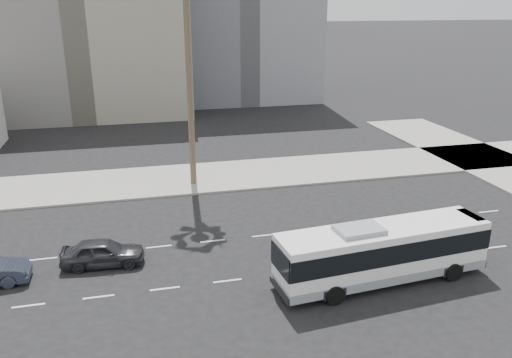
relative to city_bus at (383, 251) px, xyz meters
name	(u,v)px	position (x,y,z in m)	size (l,w,h in m)	color
ground	(287,274)	(-4.22, 1.69, -1.58)	(700.00, 700.00, 0.00)	black
sidewalk_north	(228,175)	(-4.22, 17.19, -1.51)	(120.00, 7.00, 0.15)	gray
midrise_beige_west	(82,36)	(-16.22, 46.69, 7.42)	(24.00, 18.00, 18.00)	gray
midrise_gray_center	(234,1)	(3.78, 53.69, 11.42)	(20.00, 20.00, 26.00)	slate
city_bus	(383,251)	(0.00, 0.00, 0.00)	(10.65, 3.28, 3.01)	white
car_a	(103,252)	(-13.09, 4.80, -0.87)	(4.15, 1.67, 1.41)	#2C2B30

